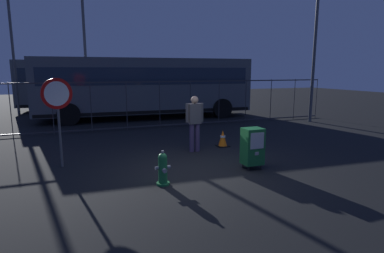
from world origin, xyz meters
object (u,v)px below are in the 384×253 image
at_px(fire_hydrant, 163,169).
at_px(street_light_near_left, 84,25).
at_px(street_light_far_left, 316,30).
at_px(pedestrian, 195,120).
at_px(stop_sign, 58,104).
at_px(bus_far, 111,82).
at_px(street_light_near_right, 12,42).
at_px(traffic_cone, 223,139).
at_px(bus_near, 146,85).
at_px(newspaper_box_primary, 252,146).

height_order(fire_hydrant, street_light_near_left, street_light_near_left).
distance_m(fire_hydrant, street_light_far_left, 11.22).
relative_size(pedestrian, street_light_far_left, 0.23).
relative_size(fire_hydrant, stop_sign, 0.33).
bearing_deg(bus_far, street_light_near_left, -111.10).
xyz_separation_m(bus_far, street_light_near_right, (-5.13, -0.69, 2.22)).
relative_size(stop_sign, street_light_far_left, 0.30).
bearing_deg(fire_hydrant, street_light_near_right, 109.11).
xyz_separation_m(pedestrian, traffic_cone, (1.07, 0.27, -0.69)).
bearing_deg(bus_near, bus_far, 109.32).
height_order(newspaper_box_primary, traffic_cone, newspaper_box_primary).
height_order(fire_hydrant, newspaper_box_primary, newspaper_box_primary).
relative_size(fire_hydrant, street_light_near_left, 0.09).
distance_m(newspaper_box_primary, street_light_near_right, 15.16).
relative_size(bus_near, street_light_far_left, 1.44).
bearing_deg(newspaper_box_primary, fire_hydrant, -172.69).
bearing_deg(fire_hydrant, bus_far, 87.89).
xyz_separation_m(traffic_cone, bus_far, (-2.19, 11.39, 1.45)).
height_order(bus_near, street_light_far_left, street_light_far_left).
height_order(stop_sign, bus_near, bus_near).
distance_m(street_light_near_left, street_light_near_right, 4.33).
height_order(fire_hydrant, stop_sign, stop_sign).
distance_m(bus_far, street_light_near_left, 4.46).
relative_size(traffic_cone, bus_far, 0.05).
height_order(stop_sign, street_light_near_right, street_light_near_right).
height_order(newspaper_box_primary, stop_sign, stop_sign).
bearing_deg(newspaper_box_primary, street_light_near_left, 107.49).
relative_size(newspaper_box_primary, bus_near, 0.10).
height_order(fire_hydrant, pedestrian, pedestrian).
relative_size(stop_sign, bus_near, 0.21).
bearing_deg(pedestrian, street_light_near_left, 106.96).
distance_m(traffic_cone, bus_far, 11.69).
bearing_deg(street_light_near_left, pedestrian, -73.04).
height_order(newspaper_box_primary, street_light_near_right, street_light_near_right).
bearing_deg(traffic_cone, fire_hydrant, -135.82).
bearing_deg(stop_sign, pedestrian, 3.59).
relative_size(stop_sign, bus_far, 0.21).
xyz_separation_m(newspaper_box_primary, bus_near, (-0.58, 9.30, 1.14)).
bearing_deg(pedestrian, bus_far, 95.47).
bearing_deg(street_light_near_right, newspaper_box_primary, -61.80).
bearing_deg(street_light_far_left, traffic_cone, -153.57).
bearing_deg(street_light_far_left, stop_sign, -161.93).
bearing_deg(fire_hydrant, stop_sign, 134.04).
bearing_deg(street_light_far_left, street_light_near_left, 151.53).
bearing_deg(stop_sign, bus_near, 62.80).
relative_size(newspaper_box_primary, street_light_far_left, 0.14).
relative_size(bus_near, street_light_near_left, 1.31).
bearing_deg(street_light_far_left, bus_near, 150.98).
xyz_separation_m(pedestrian, bus_near, (0.16, 7.25, 0.76)).
relative_size(fire_hydrant, traffic_cone, 1.41).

